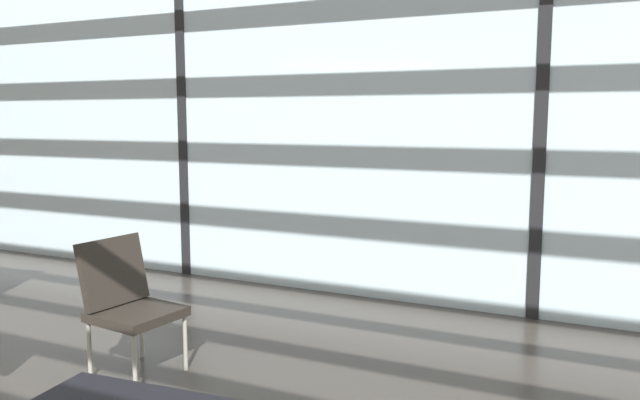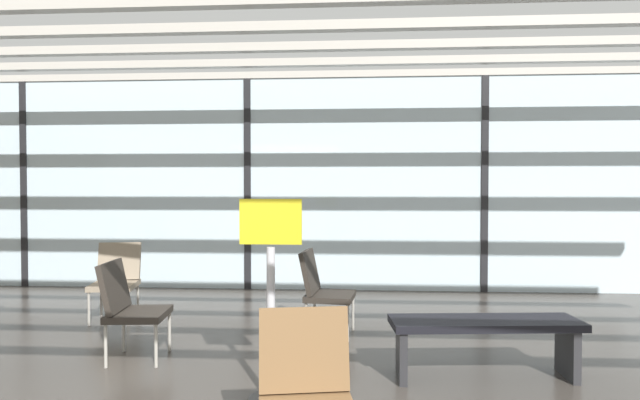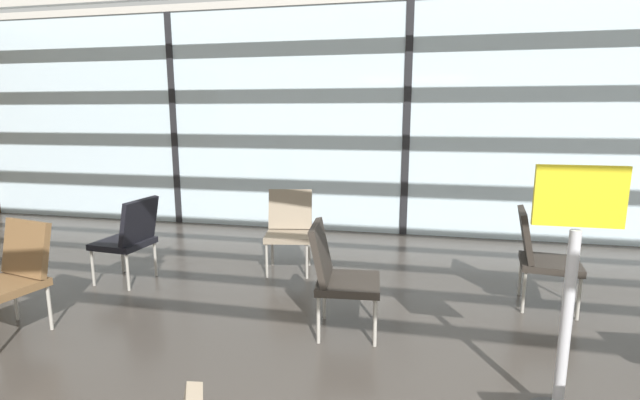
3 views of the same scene
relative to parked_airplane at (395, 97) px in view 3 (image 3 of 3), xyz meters
name	(u,v)px [view 3 (image 3 of 3)]	position (x,y,z in m)	size (l,w,h in m)	color
glass_curtain_wall	(407,122)	(0.42, -4.94, -0.52)	(14.00, 0.08, 3.16)	silver
window_mullion_0	(175,121)	(-3.08, -4.94, -0.52)	(0.10, 0.12, 3.16)	black
window_mullion_1	(407,122)	(0.42, -4.94, -0.52)	(0.10, 0.12, 3.16)	black
parked_airplane	(395,97)	(0.00, 0.00, 0.00)	(12.40, 4.20, 4.20)	silver
lounge_chair_0	(12,272)	(-2.45, -8.63, -1.61)	(0.58, 0.61, 0.87)	brown
lounge_chair_3	(540,252)	(1.67, -7.24, -1.61)	(0.58, 0.54, 0.87)	#28231E
lounge_chair_4	(130,235)	(-2.22, -7.47, -1.61)	(0.57, 0.53, 0.87)	black
lounge_chair_6	(289,225)	(-0.76, -6.74, -1.61)	(0.56, 0.60, 0.87)	#7F705B
lounge_chair_7	(337,272)	(0.01, -8.10, -1.61)	(0.57, 0.53, 0.87)	#28231E
info_sign	(568,306)	(1.41, -8.89, -1.42)	(0.44, 0.32, 1.44)	#333333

